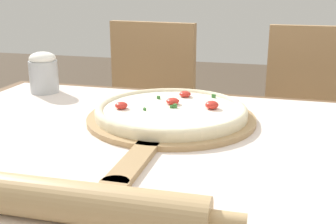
{
  "coord_description": "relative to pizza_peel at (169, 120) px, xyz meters",
  "views": [
    {
      "loc": [
        0.2,
        -0.78,
        1.04
      ],
      "look_at": [
        -0.04,
        0.11,
        0.76
      ],
      "focal_mm": 45.0,
      "sensor_mm": 36.0,
      "label": 1
    }
  ],
  "objects": [
    {
      "name": "dining_table",
      "position": [
        0.04,
        -0.12,
        -0.12
      ],
      "size": [
        1.29,
        0.89,
        0.73
      ],
      "color": "brown",
      "rests_on": "ground_plane"
    },
    {
      "name": "towel_cloth",
      "position": [
        0.04,
        -0.12,
        -0.01
      ],
      "size": [
        1.21,
        0.81,
        0.0
      ],
      "color": "silver",
      "rests_on": "dining_table"
    },
    {
      "name": "rolling_pin",
      "position": [
        -0.01,
        -0.45,
        0.02
      ],
      "size": [
        0.45,
        0.06,
        0.06
      ],
      "rotation": [
        0.0,
        0.0,
        0.02
      ],
      "color": "tan",
      "rests_on": "towel_cloth"
    },
    {
      "name": "flour_cup",
      "position": [
        -0.44,
        0.19,
        0.06
      ],
      "size": [
        0.08,
        0.08,
        0.12
      ],
      "color": "#B2B7BC",
      "rests_on": "towel_cloth"
    },
    {
      "name": "chair_right",
      "position": [
        0.38,
        0.71,
        -0.22
      ],
      "size": [
        0.4,
        0.4,
        0.9
      ],
      "rotation": [
        0.0,
        0.0,
        -0.01
      ],
      "color": "tan",
      "rests_on": "ground_plane"
    },
    {
      "name": "chair_left",
      "position": [
        -0.29,
        0.71,
        -0.22
      ],
      "size": [
        0.44,
        0.44,
        0.9
      ],
      "rotation": [
        0.0,
        0.0,
        -0.12
      ],
      "color": "tan",
      "rests_on": "ground_plane"
    },
    {
      "name": "pizza",
      "position": [
        0.0,
        0.02,
        0.02
      ],
      "size": [
        0.36,
        0.36,
        0.04
      ],
      "color": "beige",
      "rests_on": "pizza_peel"
    },
    {
      "name": "pizza_peel",
      "position": [
        0.0,
        0.0,
        0.0
      ],
      "size": [
        0.4,
        0.59,
        0.01
      ],
      "color": "tan",
      "rests_on": "towel_cloth"
    }
  ]
}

